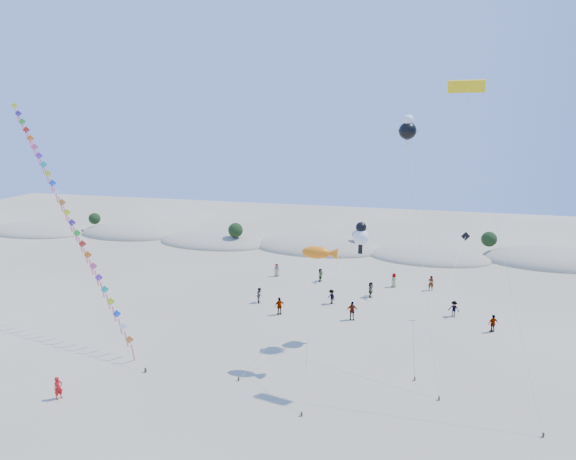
{
  "coord_description": "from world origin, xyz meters",
  "views": [
    {
      "loc": [
        12.25,
        -22.57,
        19.02
      ],
      "look_at": [
        3.29,
        14.0,
        10.11
      ],
      "focal_mm": 30.0,
      "sensor_mm": 36.0,
      "label": 1
    }
  ],
  "objects_px": {
    "kite_train": "(65,209)",
    "flyer_foreground": "(58,388)",
    "fish_kite": "(320,253)",
    "parafoil_kite": "(468,92)"
  },
  "relations": [
    {
      "from": "kite_train",
      "to": "parafoil_kite",
      "type": "xyz_separation_m",
      "value": [
        33.51,
        -1.57,
        9.79
      ]
    },
    {
      "from": "fish_kite",
      "to": "parafoil_kite",
      "type": "bearing_deg",
      "value": 6.06
    },
    {
      "from": "fish_kite",
      "to": "parafoil_kite",
      "type": "height_order",
      "value": "parafoil_kite"
    },
    {
      "from": "kite_train",
      "to": "fish_kite",
      "type": "distance_m",
      "value": 24.08
    },
    {
      "from": "kite_train",
      "to": "fish_kite",
      "type": "xyz_separation_m",
      "value": [
        23.88,
        -2.6,
        -1.76
      ]
    },
    {
      "from": "fish_kite",
      "to": "flyer_foreground",
      "type": "bearing_deg",
      "value": -151.18
    },
    {
      "from": "fish_kite",
      "to": "parafoil_kite",
      "type": "relative_size",
      "value": 0.45
    },
    {
      "from": "kite_train",
      "to": "flyer_foreground",
      "type": "height_order",
      "value": "kite_train"
    },
    {
      "from": "kite_train",
      "to": "flyer_foreground",
      "type": "xyz_separation_m",
      "value": [
        7.36,
        -11.68,
        -10.02
      ]
    },
    {
      "from": "kite_train",
      "to": "parafoil_kite",
      "type": "relative_size",
      "value": 1.01
    }
  ]
}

